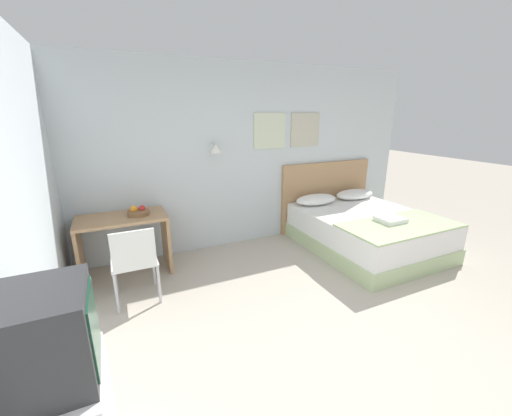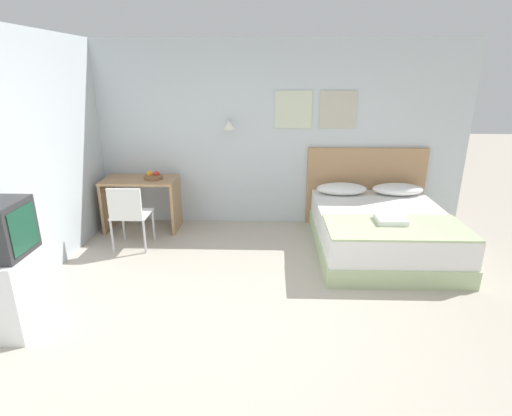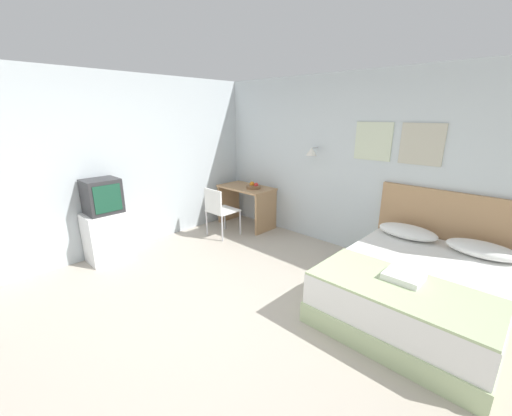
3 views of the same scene
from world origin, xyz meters
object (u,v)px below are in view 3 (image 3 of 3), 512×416
object	(u,v)px
fruit_bowl	(254,186)
television	(102,196)
desk_chair	(219,208)
bed	(417,290)
throw_blanket	(401,287)
desk	(246,199)
pillow_left	(408,232)
pillow_right	(482,249)
tv_stand	(108,236)
headboard	(447,237)
folded_towel_near_foot	(404,276)

from	to	relation	value
fruit_bowl	television	xyz separation A→B (m)	(-0.61, -2.42, 0.17)
desk_chair	television	xyz separation A→B (m)	(-0.48, -1.69, 0.45)
bed	throw_blanket	world-z (taller)	throw_blanket
desk_chair	television	size ratio (longest dim) A/B	1.78
desk	fruit_bowl	size ratio (longest dim) A/B	4.02
throw_blanket	fruit_bowl	distance (m)	3.34
pillow_left	pillow_right	distance (m)	0.79
tv_stand	bed	bearing A→B (deg)	25.07
bed	television	bearing A→B (deg)	-154.92
pillow_right	throw_blanket	world-z (taller)	pillow_right
desk	tv_stand	xyz separation A→B (m)	(-0.42, -2.42, -0.15)
pillow_left	desk_chair	distance (m)	2.93
bed	fruit_bowl	bearing A→B (deg)	167.43
pillow_left	fruit_bowl	world-z (taller)	fruit_bowl
desk	pillow_left	bearing A→B (deg)	0.88
pillow_right	headboard	bearing A→B (deg)	145.36
headboard	desk	distance (m)	3.30
headboard	bed	bearing A→B (deg)	-90.00
desk	folded_towel_near_foot	bearing A→B (deg)	-19.05
pillow_left	desk	xyz separation A→B (m)	(-2.89, -0.04, -0.11)
throw_blanket	desk	xyz separation A→B (m)	(-3.28, 1.26, -0.04)
headboard	pillow_right	bearing A→B (deg)	-34.64
pillow_left	throw_blanket	distance (m)	1.37
headboard	tv_stand	distance (m)	4.61
throw_blanket	tv_stand	bearing A→B (deg)	-162.56
desk	tv_stand	bearing A→B (deg)	-99.76
fruit_bowl	pillow_left	bearing A→B (deg)	1.03
folded_towel_near_foot	desk	world-z (taller)	desk
bed	television	size ratio (longest dim) A/B	4.07
television	fruit_bowl	bearing A→B (deg)	75.83
television	pillow_left	bearing A→B (deg)	36.77
folded_towel_near_foot	pillow_left	bearing A→B (deg)	107.38
folded_towel_near_foot	television	xyz separation A→B (m)	(-3.67, -1.30, 0.36)
bed	pillow_left	world-z (taller)	pillow_left
pillow_left	tv_stand	xyz separation A→B (m)	(-3.31, -2.47, -0.26)
tv_stand	headboard	bearing A→B (deg)	36.52
desk_chair	folded_towel_near_foot	bearing A→B (deg)	-7.03
bed	pillow_left	bearing A→B (deg)	118.26
headboard	folded_towel_near_foot	size ratio (longest dim) A/B	5.29
desk	fruit_bowl	bearing A→B (deg)	-1.25
desk	tv_stand	distance (m)	2.46
headboard	pillow_right	xyz separation A→B (m)	(0.40, -0.27, 0.04)
bed	desk_chair	xyz separation A→B (m)	(-3.22, -0.04, 0.24)
headboard	folded_towel_near_foot	world-z (taller)	headboard
folded_towel_near_foot	fruit_bowl	distance (m)	3.26
throw_blanket	television	xyz separation A→B (m)	(-3.70, -1.16, 0.41)
bed	pillow_left	distance (m)	0.91
desk_chair	bed	bearing A→B (deg)	0.66
folded_towel_near_foot	headboard	bearing A→B (deg)	88.79
fruit_bowl	tv_stand	bearing A→B (deg)	-104.24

